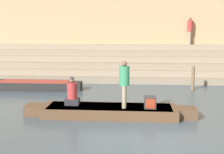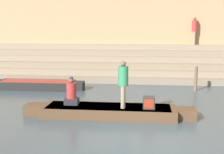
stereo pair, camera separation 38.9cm
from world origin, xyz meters
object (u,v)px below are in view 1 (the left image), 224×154
object	(u,v)px
person_standing	(124,81)
tv_set	(150,102)
moored_boat_shore	(33,85)
mooring_post	(193,78)
person_on_steps	(190,29)
rowboat_main	(109,111)
person_rowing	(72,94)

from	to	relation	value
person_standing	tv_set	bearing A→B (deg)	10.93
moored_boat_shore	mooring_post	world-z (taller)	mooring_post
person_standing	moored_boat_shore	size ratio (longest dim) A/B	0.33
mooring_post	person_on_steps	distance (m)	5.55
rowboat_main	person_standing	world-z (taller)	person_standing
mooring_post	rowboat_main	bearing A→B (deg)	-127.66
person_rowing	person_on_steps	xyz separation A→B (m)	(5.88, 9.87, 2.32)
person_rowing	tv_set	distance (m)	2.92
rowboat_main	person_on_steps	size ratio (longest dim) A/B	3.55
rowboat_main	mooring_post	xyz separation A→B (m)	(3.91, 5.07, 0.42)
person_standing	person_rowing	distance (m)	2.06
moored_boat_shore	mooring_post	size ratio (longest dim) A/B	4.08
person_rowing	person_on_steps	bearing A→B (deg)	51.90
tv_set	rowboat_main	bearing A→B (deg)	-179.28
person_rowing	moored_boat_shore	distance (m)	5.47
mooring_post	person_rowing	bearing A→B (deg)	-137.15
moored_boat_shore	mooring_post	bearing A→B (deg)	0.97
tv_set	moored_boat_shore	bearing A→B (deg)	147.27
mooring_post	person_standing	bearing A→B (deg)	-122.90
mooring_post	person_on_steps	xyz separation A→B (m)	(0.55, 4.93, 2.49)
person_rowing	person_standing	bearing A→B (deg)	-14.63
person_standing	moored_boat_shore	xyz separation A→B (m)	(-4.99, 4.78, -1.13)
moored_boat_shore	mooring_post	xyz separation A→B (m)	(8.35, 0.42, 0.40)
rowboat_main	person_standing	distance (m)	1.28
rowboat_main	person_on_steps	xyz separation A→B (m)	(4.46, 10.00, 2.91)
tv_set	mooring_post	world-z (taller)	mooring_post
person_standing	person_on_steps	distance (m)	10.99
rowboat_main	person_rowing	size ratio (longest dim) A/B	5.90
moored_boat_shore	person_standing	bearing A→B (deg)	-45.61
rowboat_main	moored_boat_shore	bearing A→B (deg)	132.55
person_rowing	tv_set	world-z (taller)	person_rowing
person_rowing	mooring_post	size ratio (longest dim) A/B	0.85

